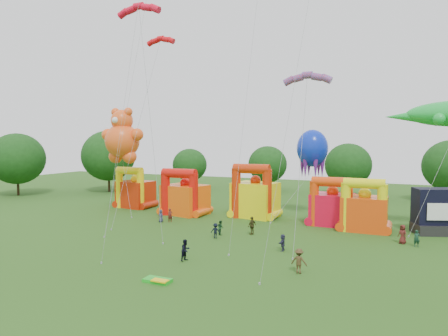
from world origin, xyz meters
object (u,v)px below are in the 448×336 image
at_px(teddy_bear_kite, 124,156).
at_px(octopus_kite, 300,179).
at_px(bouncy_castle_0, 135,192).
at_px(spectator_4, 252,226).
at_px(gecko_kite, 444,154).
at_px(bouncy_castle_2, 255,197).
at_px(spectator_0, 161,216).

relative_size(teddy_bear_kite, octopus_kite, 1.27).
height_order(bouncy_castle_0, spectator_4, bouncy_castle_0).
xyz_separation_m(bouncy_castle_0, spectator_4, (22.24, -9.53, -1.38)).
distance_m(gecko_kite, octopus_kite, 16.94).
xyz_separation_m(gecko_kite, spectator_4, (-18.66, -7.61, -7.76)).
xyz_separation_m(bouncy_castle_2, spectator_0, (-9.59, -7.74, -1.92)).
height_order(spectator_0, spectator_4, spectator_4).
bearing_deg(gecko_kite, octopus_kite, 166.78).
distance_m(bouncy_castle_2, teddy_bear_kite, 18.87).
distance_m(teddy_bear_kite, spectator_4, 22.29).
bearing_deg(bouncy_castle_2, spectator_0, -141.10).
bearing_deg(bouncy_castle_0, bouncy_castle_2, -0.37).
height_order(gecko_kite, octopus_kite, gecko_kite).
bearing_deg(teddy_bear_kite, bouncy_castle_2, 14.08).
xyz_separation_m(gecko_kite, spectator_0, (-31.24, -5.95, -7.97)).
bearing_deg(bouncy_castle_2, octopus_kite, 19.74).
bearing_deg(spectator_4, bouncy_castle_0, -90.51).
distance_m(gecko_kite, spectator_4, 21.59).
xyz_separation_m(octopus_kite, spectator_0, (-15.13, -9.73, -4.31)).
bearing_deg(gecko_kite, teddy_bear_kite, -176.19).
distance_m(octopus_kite, spectator_4, 12.38).
height_order(bouncy_castle_0, spectator_0, bouncy_castle_0).
bearing_deg(bouncy_castle_0, teddy_bear_kite, -69.89).
relative_size(gecko_kite, spectator_0, 9.31).
distance_m(bouncy_castle_0, spectator_4, 24.23).
relative_size(gecko_kite, spectator_4, 7.40).
height_order(bouncy_castle_2, spectator_0, bouncy_castle_2).
relative_size(octopus_kite, spectator_0, 7.50).
height_order(bouncy_castle_2, octopus_kite, octopus_kite).
xyz_separation_m(spectator_0, spectator_4, (12.59, -1.67, 0.20)).
distance_m(bouncy_castle_0, octopus_kite, 25.01).
bearing_deg(octopus_kite, bouncy_castle_0, -175.70).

